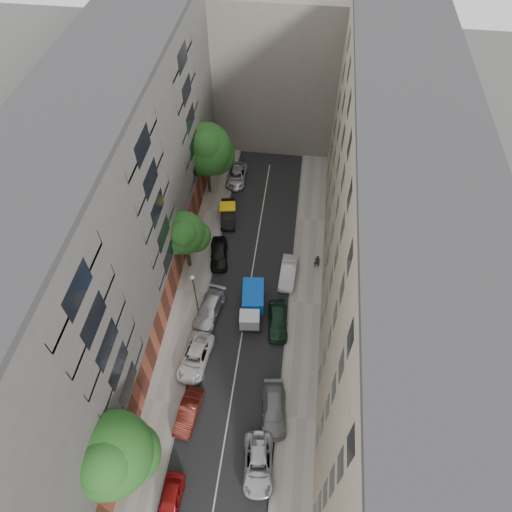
% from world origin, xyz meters
% --- Properties ---
extents(ground, '(120.00, 120.00, 0.00)m').
position_xyz_m(ground, '(0.00, 0.00, 0.00)').
color(ground, '#4C4C49').
rests_on(ground, ground).
extents(road_surface, '(8.00, 44.00, 0.02)m').
position_xyz_m(road_surface, '(0.00, 0.00, 0.01)').
color(road_surface, black).
rests_on(road_surface, ground).
extents(sidewalk_left, '(3.00, 44.00, 0.15)m').
position_xyz_m(sidewalk_left, '(-5.50, 0.00, 0.07)').
color(sidewalk_left, gray).
rests_on(sidewalk_left, ground).
extents(sidewalk_right, '(3.00, 44.00, 0.15)m').
position_xyz_m(sidewalk_right, '(5.50, 0.00, 0.07)').
color(sidewalk_right, gray).
rests_on(sidewalk_right, ground).
extents(building_left, '(8.00, 44.00, 20.00)m').
position_xyz_m(building_left, '(-11.00, 0.00, 10.00)').
color(building_left, '#4E4B48').
rests_on(building_left, ground).
extents(building_right, '(8.00, 44.00, 20.00)m').
position_xyz_m(building_right, '(11.00, 0.00, 10.00)').
color(building_right, '#B5A38C').
rests_on(building_right, ground).
extents(building_endcap, '(18.00, 12.00, 18.00)m').
position_xyz_m(building_endcap, '(0.00, 28.00, 9.00)').
color(building_endcap, slate).
rests_on(building_endcap, ground).
extents(tarp_truck, '(2.33, 4.96, 2.21)m').
position_xyz_m(tarp_truck, '(0.60, -1.40, 1.22)').
color(tarp_truck, black).
rests_on(tarp_truck, ground).
extents(car_left_0, '(1.51, 3.75, 1.28)m').
position_xyz_m(car_left_0, '(-3.07, -18.17, 0.64)').
color(car_left_0, maroon).
rests_on(car_left_0, ground).
extents(car_left_1, '(1.87, 4.21, 1.34)m').
position_xyz_m(car_left_1, '(-3.14, -11.82, 0.67)').
color(car_left_1, '#4B150F').
rests_on(car_left_1, ground).
extents(car_left_2, '(2.84, 5.15, 1.37)m').
position_xyz_m(car_left_2, '(-3.60, -7.11, 0.68)').
color(car_left_2, silver).
rests_on(car_left_2, ground).
extents(car_left_3, '(2.79, 5.17, 1.42)m').
position_xyz_m(car_left_3, '(-3.30, -2.20, 0.71)').
color(car_left_3, '#BABABF').
rests_on(car_left_3, ground).
extents(car_left_4, '(2.42, 4.55, 1.47)m').
position_xyz_m(car_left_4, '(-3.60, 4.51, 0.74)').
color(car_left_4, black).
rests_on(car_left_4, ground).
extents(car_left_5, '(2.20, 4.56, 1.44)m').
position_xyz_m(car_left_5, '(-3.60, 10.20, 0.72)').
color(car_left_5, black).
rests_on(car_left_5, ground).
extents(car_left_6, '(2.25, 4.71, 1.30)m').
position_xyz_m(car_left_6, '(-3.60, 16.60, 0.65)').
color(car_left_6, '#B9B9BE').
rests_on(car_left_6, ground).
extents(car_right_0, '(2.74, 5.01, 1.33)m').
position_xyz_m(car_right_0, '(2.85, -15.00, 0.67)').
color(car_right_0, '#B6B6BB').
rests_on(car_right_0, ground).
extents(car_right_1, '(2.45, 4.91, 1.37)m').
position_xyz_m(car_right_1, '(3.60, -10.80, 0.69)').
color(car_right_1, slate).
rests_on(car_right_1, ground).
extents(car_right_2, '(2.23, 4.56, 1.50)m').
position_xyz_m(car_right_2, '(3.10, -2.60, 0.75)').
color(car_right_2, black).
rests_on(car_right_2, ground).
extents(car_right_3, '(1.66, 4.35, 1.41)m').
position_xyz_m(car_right_3, '(3.60, 2.98, 0.71)').
color(car_right_3, silver).
rests_on(car_right_3, ground).
extents(tree_near, '(5.72, 5.51, 8.98)m').
position_xyz_m(tree_near, '(-6.30, -17.09, 6.07)').
color(tree_near, '#382619').
rests_on(tree_near, sidewalk_left).
extents(tree_mid, '(4.57, 4.18, 7.09)m').
position_xyz_m(tree_mid, '(-6.30, 3.03, 4.89)').
color(tree_mid, '#382619').
rests_on(tree_mid, sidewalk_left).
extents(tree_far, '(5.93, 5.75, 8.94)m').
position_xyz_m(tree_far, '(-6.30, 14.01, 5.98)').
color(tree_far, '#382619').
rests_on(tree_far, sidewalk_left).
extents(lamp_post, '(0.36, 0.36, 6.31)m').
position_xyz_m(lamp_post, '(-4.20, -2.71, 4.05)').
color(lamp_post, '#175025').
rests_on(lamp_post, sidewalk_left).
extents(pedestrian, '(0.66, 0.46, 1.72)m').
position_xyz_m(pedestrian, '(6.35, 4.50, 1.01)').
color(pedestrian, black).
rests_on(pedestrian, sidewalk_right).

